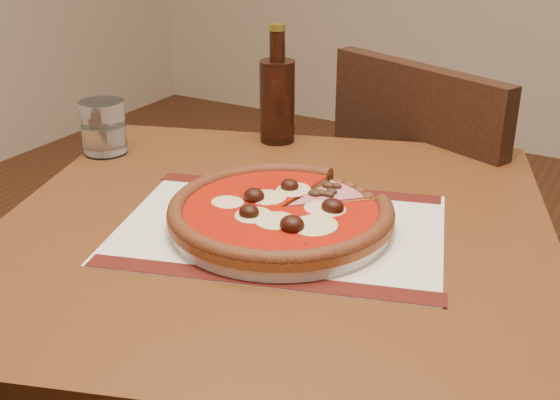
% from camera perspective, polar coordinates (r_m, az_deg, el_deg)
% --- Properties ---
extents(table, '(1.02, 1.02, 0.75)m').
position_cam_1_polar(table, '(1.07, -0.53, -6.82)').
color(table, brown).
rests_on(table, ground).
extents(chair_far, '(0.55, 0.55, 0.89)m').
position_cam_1_polar(chair_far, '(1.59, 12.71, -2.37)').
color(chair_far, black).
rests_on(chair_far, ground).
extents(placemat, '(0.53, 0.45, 0.00)m').
position_cam_1_polar(placemat, '(1.01, 0.06, -2.31)').
color(placemat, white).
rests_on(placemat, table).
extents(plate, '(0.31, 0.31, 0.02)m').
position_cam_1_polar(plate, '(1.00, 0.06, -1.80)').
color(plate, white).
rests_on(plate, placemat).
extents(pizza, '(0.32, 0.32, 0.04)m').
position_cam_1_polar(pizza, '(0.99, 0.04, -0.78)').
color(pizza, '#A05926').
rests_on(pizza, plate).
extents(ham_slice, '(0.10, 0.13, 0.02)m').
position_cam_1_polar(ham_slice, '(1.03, 4.69, 0.04)').
color(ham_slice, '#A05926').
rests_on(ham_slice, plate).
extents(water_glass, '(0.10, 0.10, 0.10)m').
position_cam_1_polar(water_glass, '(1.32, -14.14, 5.75)').
color(water_glass, white).
rests_on(water_glass, table).
extents(bottle, '(0.07, 0.07, 0.22)m').
position_cam_1_polar(bottle, '(1.33, -0.22, 8.39)').
color(bottle, black).
rests_on(bottle, table).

